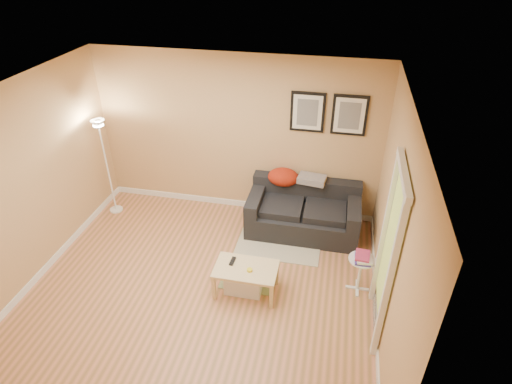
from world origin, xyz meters
TOP-DOWN VIEW (x-y plane):
  - floor at (0.00, 0.00)m, footprint 4.50×4.50m
  - ceiling at (0.00, 0.00)m, footprint 4.50×4.50m
  - wall_back at (0.00, 2.00)m, footprint 4.50×0.00m
  - wall_front at (0.00, -2.00)m, footprint 4.50×0.00m
  - wall_left at (-2.25, 0.00)m, footprint 0.00×4.00m
  - wall_right at (2.25, 0.00)m, footprint 0.00×4.00m
  - baseboard_back at (0.00, 1.99)m, footprint 4.50×0.02m
  - baseboard_left at (-2.24, 0.00)m, footprint 0.02×4.00m
  - baseboard_right at (2.24, 0.00)m, footprint 0.02×4.00m
  - sofa at (1.16, 1.53)m, footprint 1.70×0.90m
  - red_throw at (0.79, 1.80)m, footprint 0.48×0.36m
  - plaid_throw at (1.23, 1.81)m, footprint 0.45×0.32m
  - framed_print_left at (1.08, 1.98)m, footprint 0.50×0.04m
  - framed_print_right at (1.68, 1.98)m, footprint 0.50×0.04m
  - area_rug at (0.85, 1.12)m, footprint 1.25×0.85m
  - green_runner at (0.55, 0.27)m, footprint 0.70×0.50m
  - coffee_table at (0.59, 0.05)m, footprint 0.85×0.58m
  - remote_control at (0.39, 0.13)m, footprint 0.06×0.16m
  - tape_roll at (0.64, 0.01)m, footprint 0.07×0.07m
  - storage_bin at (0.55, 0.09)m, footprint 0.49×0.36m
  - side_table at (2.02, 0.39)m, footprint 0.34×0.34m
  - book_stack at (2.03, 0.38)m, footprint 0.22×0.28m
  - floor_lamp at (-2.00, 1.43)m, footprint 0.21×0.21m
  - doorway at (2.20, -0.15)m, footprint 0.12×1.01m

SIDE VIEW (x-z plane):
  - floor at x=0.00m, z-range 0.00..0.00m
  - area_rug at x=0.85m, z-range 0.00..0.01m
  - green_runner at x=0.55m, z-range 0.00..0.01m
  - baseboard_back at x=0.00m, z-range 0.00..0.10m
  - baseboard_left at x=-2.24m, z-range 0.00..0.10m
  - baseboard_right at x=2.24m, z-range 0.00..0.10m
  - storage_bin at x=0.55m, z-range 0.00..0.30m
  - coffee_table at x=0.59m, z-range 0.00..0.40m
  - side_table at x=2.02m, z-range 0.00..0.52m
  - sofa at x=1.16m, z-range 0.00..0.75m
  - remote_control at x=0.39m, z-range 0.40..0.42m
  - tape_roll at x=0.64m, z-range 0.40..0.43m
  - book_stack at x=2.03m, z-range 0.52..0.61m
  - red_throw at x=0.79m, z-range 0.63..0.91m
  - floor_lamp at x=-2.00m, z-range -0.04..1.60m
  - plaid_throw at x=1.23m, z-range 0.73..0.83m
  - doorway at x=2.20m, z-range -0.04..2.09m
  - wall_back at x=0.00m, z-range -0.95..3.55m
  - wall_front at x=0.00m, z-range -0.95..3.55m
  - wall_left at x=-2.25m, z-range -0.70..3.30m
  - wall_right at x=2.25m, z-range -0.70..3.30m
  - framed_print_left at x=1.08m, z-range 1.50..2.10m
  - framed_print_right at x=1.68m, z-range 1.50..2.10m
  - ceiling at x=0.00m, z-range 2.60..2.60m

